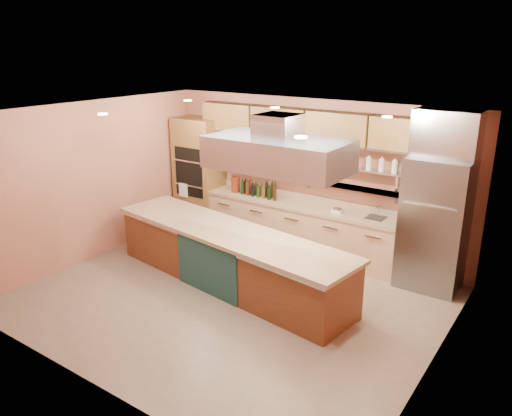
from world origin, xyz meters
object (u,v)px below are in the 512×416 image
Objects in this scene: kitchen_scale at (337,210)px; green_canister at (279,151)px; copper_kettle at (252,149)px; flower_vase at (236,184)px; refrigerator at (434,224)px; island at (229,257)px.

green_canister reaches higher than kitchen_scale.
kitchen_scale is 2.13m from copper_kettle.
flower_vase reaches higher than kitchen_scale.
refrigerator is at bearing -3.37° from kitchen_scale.
green_canister reaches higher than island.
kitchen_scale is (2.20, 0.00, -0.10)m from flower_vase.
refrigerator is 1.65m from kitchen_scale.
flower_vase is 0.77m from copper_kettle.
refrigerator is 12.67× the size of kitchen_scale.
green_canister is (0.61, 0.00, 0.03)m from copper_kettle.
refrigerator is 3.10m from green_canister.
island is 2.41m from green_canister.
kitchen_scale is at bearing -6.40° from copper_kettle.
island is 27.52× the size of copper_kettle.
flower_vase is (-1.16, 1.75, 0.62)m from island.
green_canister is at bearing 0.00° from copper_kettle.
copper_kettle is at bearing 170.58° from kitchen_scale.
refrigerator is at bearing -4.39° from green_canister.
refrigerator is 3.25m from island.
green_canister is (-1.35, 0.22, 0.83)m from kitchen_scale.
copper_kettle is at bearing 176.35° from refrigerator.
kitchen_scale is (1.04, 1.75, 0.52)m from island.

